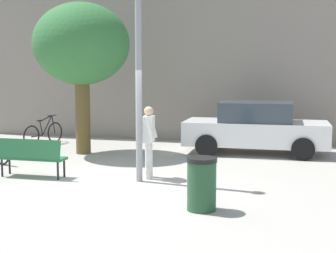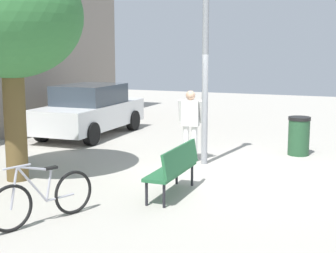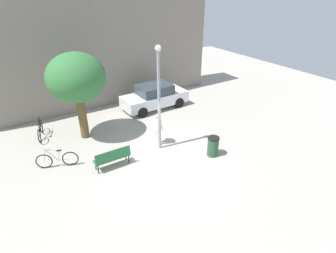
% 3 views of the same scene
% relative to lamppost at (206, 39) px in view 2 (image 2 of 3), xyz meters
% --- Properties ---
extents(ground_plane, '(36.00, 36.00, 0.00)m').
position_rel_lamppost_xyz_m(ground_plane, '(-0.45, -0.93, -2.84)').
color(ground_plane, '#A8A399').
extents(lamppost, '(0.28, 0.28, 5.01)m').
position_rel_lamppost_xyz_m(lamppost, '(0.00, 0.00, 0.00)').
color(lamppost, gray).
rests_on(lamppost, ground_plane).
extents(person_by_lamppost, '(0.33, 0.61, 1.67)m').
position_rel_lamppost_xyz_m(person_by_lamppost, '(0.12, 0.38, -1.87)').
color(person_by_lamppost, white).
rests_on(person_by_lamppost, ground_plane).
extents(park_bench, '(1.60, 0.49, 0.92)m').
position_rel_lamppost_xyz_m(park_bench, '(-2.56, -0.28, -2.29)').
color(park_bench, '#236038').
rests_on(park_bench, ground_plane).
extents(plaza_tree, '(2.82, 2.82, 4.45)m').
position_rel_lamppost_xyz_m(plaza_tree, '(-2.76, 3.07, 0.37)').
color(plaza_tree, brown).
rests_on(plaza_tree, ground_plane).
extents(bicycle_silver, '(1.70, 0.70, 0.97)m').
position_rel_lamppost_xyz_m(bicycle_silver, '(-4.62, 1.07, -2.45)').
color(bicycle_silver, black).
rests_on(bicycle_silver, ground_plane).
extents(parked_car_white, '(4.24, 1.90, 1.55)m').
position_rel_lamppost_xyz_m(parked_car_white, '(2.23, 4.36, -2.06)').
color(parked_car_white, silver).
rests_on(parked_car_white, ground_plane).
extents(trash_bin, '(0.55, 0.55, 0.96)m').
position_rel_lamppost_xyz_m(trash_bin, '(1.79, -1.88, -2.35)').
color(trash_bin, '#234C2D').
rests_on(trash_bin, ground_plane).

